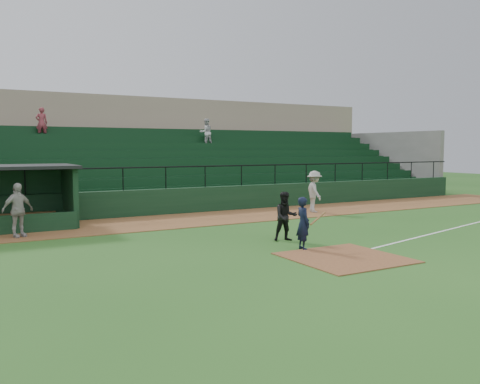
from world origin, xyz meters
TOP-DOWN VIEW (x-y plane):
  - ground at (0.00, 0.00)m, footprint 90.00×90.00m
  - warning_track at (0.00, 8.00)m, footprint 40.00×4.00m
  - home_plate_dirt at (0.00, -1.00)m, footprint 3.00×3.00m
  - foul_line at (8.00, 1.20)m, footprint 17.49×4.44m
  - stadium_structure at (-0.00, 16.46)m, footprint 38.00×13.08m
  - batter_at_plate at (-0.30, 0.55)m, footprint 1.03×0.69m
  - umpire at (0.05, 2.00)m, footprint 0.95×0.84m
  - runner at (5.37, 7.36)m, footprint 1.07×1.43m
  - dugout_player_a at (-7.62, 6.92)m, footprint 1.18×0.85m

SIDE VIEW (x-z plane):
  - ground at x=0.00m, z-range 0.00..0.00m
  - foul_line at x=8.00m, z-range 0.00..0.01m
  - warning_track at x=0.00m, z-range 0.00..0.03m
  - home_plate_dirt at x=0.00m, z-range 0.00..0.03m
  - batter_at_plate at x=-0.30m, z-range 0.00..1.61m
  - umpire at x=0.05m, z-range 0.00..1.63m
  - dugout_player_a at x=-7.62m, z-range 0.03..1.89m
  - runner at x=5.37m, z-range 0.03..1.99m
  - stadium_structure at x=0.00m, z-range -0.90..5.50m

